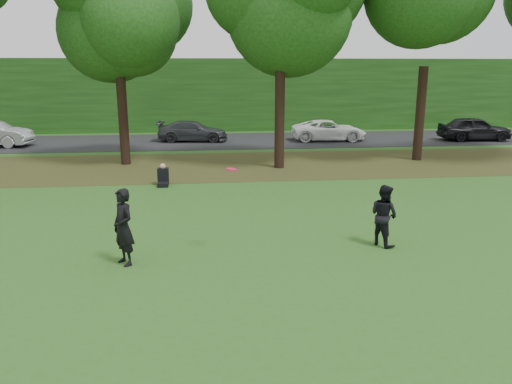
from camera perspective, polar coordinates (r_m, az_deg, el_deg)
ground at (r=10.55m, az=-8.84°, el=-10.79°), size 120.00×120.00×0.00m
leaf_litter at (r=23.00m, az=-7.53°, el=2.92°), size 60.00×7.00×0.01m
street at (r=30.89m, az=-7.25°, el=5.78°), size 70.00×7.00×0.02m
far_hedge at (r=36.63m, az=-7.24°, el=10.98°), size 70.00×3.00×5.00m
player_left at (r=11.70m, az=-14.92°, el=-3.90°), size 0.73×0.78×1.78m
player_right at (r=12.98m, az=14.40°, el=-2.58°), size 0.89×0.95×1.57m
parked_cars at (r=29.98m, az=-6.01°, el=6.89°), size 37.56×3.59×1.48m
frisbee at (r=11.69m, az=-2.83°, el=2.61°), size 0.34×0.34×0.07m
seated_person at (r=19.46m, az=-10.57°, el=1.68°), size 0.42×0.73×0.83m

